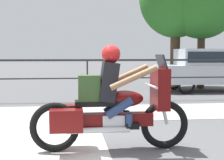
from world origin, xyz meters
name	(u,v)px	position (x,y,z in m)	size (l,w,h in m)	color
ground_plane	(105,150)	(0.00, 0.00, 0.00)	(120.00, 120.00, 0.00)	#565659
sidewalk_band	(92,113)	(0.00, 3.40, 0.01)	(44.00, 2.40, 0.01)	#A8A59E
crosswalk_band	(8,157)	(-1.44, -0.20, 0.00)	(2.98, 6.00, 0.01)	silver
fence_railing	(87,68)	(0.00, 5.57, 1.05)	(36.00, 0.05, 1.34)	#232326
motorcycle	(111,105)	(0.08, -0.02, 0.72)	(2.48, 0.76, 1.64)	black
parked_car	(210,68)	(4.99, 7.84, 0.96)	(4.26, 1.72, 1.70)	#B7BCC4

